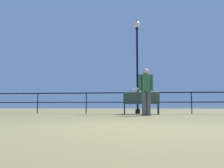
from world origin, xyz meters
name	(u,v)px	position (x,y,z in m)	size (l,w,h in m)	color
ground_plane	(130,128)	(0.00, 0.00, 0.00)	(60.00, 60.00, 0.00)	olive
pier_railing	(137,98)	(0.00, 7.06, 0.74)	(23.98, 0.05, 0.99)	black
bench_near_left	(141,102)	(0.17, 6.27, 0.52)	(1.52, 0.71, 0.94)	#31463D
lamppost_center	(137,54)	(0.00, 7.33, 2.80)	(0.32, 0.32, 4.53)	black
person_by_bench	(146,88)	(0.36, 5.03, 1.01)	(0.55, 0.34, 1.76)	#4F524F
seagull_on_rail	(134,90)	(-0.13, 7.06, 1.08)	(0.45, 0.21, 0.21)	silver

